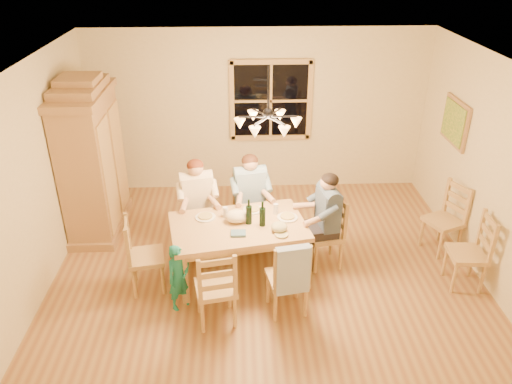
{
  "coord_description": "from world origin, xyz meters",
  "views": [
    {
      "loc": [
        -0.34,
        -5.35,
        3.97
      ],
      "look_at": [
        -0.13,
        0.1,
        1.12
      ],
      "focal_mm": 35.0,
      "sensor_mm": 36.0,
      "label": 1
    }
  ],
  "objects_px": {
    "armoire": "(92,163)",
    "chair_spare_back": "(441,231)",
    "wine_bottle_b": "(262,214)",
    "chair_spare_front": "(464,264)",
    "chair_near_right": "(287,288)",
    "wine_bottle_a": "(249,212)",
    "chandelier": "(268,121)",
    "chair_end_left": "(148,267)",
    "chair_end_right": "(324,244)",
    "adult_slate_man": "(327,209)",
    "adult_plaid_man": "(250,188)",
    "dining_table": "(238,232)",
    "chair_far_right": "(250,222)",
    "chair_near_left": "(216,299)",
    "chair_far_left": "(199,228)",
    "child": "(179,277)",
    "adult_woman": "(197,194)"
  },
  "relations": [
    {
      "from": "dining_table",
      "to": "wine_bottle_b",
      "type": "xyz_separation_m",
      "value": [
        0.3,
        -0.03,
        0.27
      ]
    },
    {
      "from": "chair_far_left",
      "to": "chair_far_right",
      "type": "relative_size",
      "value": 1.0
    },
    {
      "from": "dining_table",
      "to": "chair_spare_front",
      "type": "relative_size",
      "value": 1.83
    },
    {
      "from": "wine_bottle_a",
      "to": "chandelier",
      "type": "bearing_deg",
      "value": 9.85
    },
    {
      "from": "wine_bottle_b",
      "to": "chandelier",
      "type": "bearing_deg",
      "value": 57.67
    },
    {
      "from": "wine_bottle_a",
      "to": "chair_spare_back",
      "type": "bearing_deg",
      "value": 9.64
    },
    {
      "from": "dining_table",
      "to": "chair_far_left",
      "type": "xyz_separation_m",
      "value": [
        -0.55,
        0.69,
        -0.35
      ]
    },
    {
      "from": "chair_end_left",
      "to": "armoire",
      "type": "bearing_deg",
      "value": -158.59
    },
    {
      "from": "chair_spare_back",
      "to": "chair_end_right",
      "type": "bearing_deg",
      "value": 75.75
    },
    {
      "from": "chandelier",
      "to": "child",
      "type": "distance_m",
      "value": 2.07
    },
    {
      "from": "chair_far_left",
      "to": "adult_woman",
      "type": "bearing_deg",
      "value": 169.41
    },
    {
      "from": "chair_end_right",
      "to": "wine_bottle_b",
      "type": "xyz_separation_m",
      "value": [
        -0.83,
        -0.24,
        0.62
      ]
    },
    {
      "from": "adult_slate_man",
      "to": "wine_bottle_b",
      "type": "xyz_separation_m",
      "value": [
        -0.83,
        -0.24,
        0.08
      ]
    },
    {
      "from": "chair_spare_front",
      "to": "child",
      "type": "bearing_deg",
      "value": 98.47
    },
    {
      "from": "chair_near_right",
      "to": "adult_plaid_man",
      "type": "relative_size",
      "value": 1.13
    },
    {
      "from": "chandelier",
      "to": "adult_plaid_man",
      "type": "xyz_separation_m",
      "value": [
        -0.19,
        0.76,
        -1.24
      ]
    },
    {
      "from": "chair_far_left",
      "to": "wine_bottle_a",
      "type": "height_order",
      "value": "wine_bottle_a"
    },
    {
      "from": "chair_end_right",
      "to": "chair_spare_back",
      "type": "relative_size",
      "value": 1.0
    },
    {
      "from": "chair_near_right",
      "to": "wine_bottle_a",
      "type": "bearing_deg",
      "value": 109.53
    },
    {
      "from": "chair_far_left",
      "to": "adult_slate_man",
      "type": "xyz_separation_m",
      "value": [
        1.68,
        -0.48,
        0.54
      ]
    },
    {
      "from": "chandelier",
      "to": "chair_end_left",
      "type": "bearing_deg",
      "value": -169.43
    },
    {
      "from": "chair_far_right",
      "to": "chair_near_left",
      "type": "relative_size",
      "value": 1.0
    },
    {
      "from": "adult_plaid_man",
      "to": "wine_bottle_a",
      "type": "xyz_separation_m",
      "value": [
        -0.04,
        -0.8,
        0.08
      ]
    },
    {
      "from": "armoire",
      "to": "wine_bottle_a",
      "type": "bearing_deg",
      "value": -29.75
    },
    {
      "from": "chair_end_left",
      "to": "adult_slate_man",
      "type": "relative_size",
      "value": 1.13
    },
    {
      "from": "adult_plaid_man",
      "to": "chair_spare_front",
      "type": "height_order",
      "value": "adult_plaid_man"
    },
    {
      "from": "dining_table",
      "to": "adult_plaid_man",
      "type": "relative_size",
      "value": 2.07
    },
    {
      "from": "chair_far_left",
      "to": "wine_bottle_b",
      "type": "distance_m",
      "value": 1.28
    },
    {
      "from": "armoire",
      "to": "chair_spare_back",
      "type": "xyz_separation_m",
      "value": [
        4.87,
        -0.8,
        -0.75
      ]
    },
    {
      "from": "chair_near_left",
      "to": "wine_bottle_b",
      "type": "bearing_deg",
      "value": 44.89
    },
    {
      "from": "chandelier",
      "to": "chair_end_left",
      "type": "distance_m",
      "value": 2.33
    },
    {
      "from": "chair_end_right",
      "to": "child",
      "type": "distance_m",
      "value": 2.0
    },
    {
      "from": "chair_end_left",
      "to": "adult_slate_man",
      "type": "distance_m",
      "value": 2.36
    },
    {
      "from": "chair_end_right",
      "to": "adult_plaid_man",
      "type": "xyz_separation_m",
      "value": [
        -0.96,
        0.62,
        0.54
      ]
    },
    {
      "from": "chair_spare_front",
      "to": "chair_near_right",
      "type": "bearing_deg",
      "value": 103.55
    },
    {
      "from": "chair_near_left",
      "to": "chair_spare_back",
      "type": "relative_size",
      "value": 1.0
    },
    {
      "from": "chair_end_right",
      "to": "adult_plaid_man",
      "type": "distance_m",
      "value": 1.26
    },
    {
      "from": "chair_near_right",
      "to": "chair_spare_front",
      "type": "bearing_deg",
      "value": -0.82
    },
    {
      "from": "chair_near_right",
      "to": "wine_bottle_a",
      "type": "relative_size",
      "value": 3.0
    },
    {
      "from": "dining_table",
      "to": "adult_woman",
      "type": "xyz_separation_m",
      "value": [
        -0.55,
        0.69,
        0.19
      ]
    },
    {
      "from": "chair_end_right",
      "to": "adult_slate_man",
      "type": "xyz_separation_m",
      "value": [
        0.0,
        0.0,
        0.54
      ]
    },
    {
      "from": "adult_slate_man",
      "to": "chair_near_left",
      "type": "bearing_deg",
      "value": 116.57
    },
    {
      "from": "chair_end_left",
      "to": "chair_spare_front",
      "type": "xyz_separation_m",
      "value": [
        3.94,
        -0.09,
        0.0
      ]
    },
    {
      "from": "armoire",
      "to": "chair_end_right",
      "type": "distance_m",
      "value": 3.45
    },
    {
      "from": "armoire",
      "to": "adult_plaid_man",
      "type": "height_order",
      "value": "armoire"
    },
    {
      "from": "chair_far_right",
      "to": "chair_end_right",
      "type": "height_order",
      "value": "same"
    },
    {
      "from": "dining_table",
      "to": "chair_near_left",
      "type": "height_order",
      "value": "chair_near_left"
    },
    {
      "from": "chair_near_right",
      "to": "wine_bottle_b",
      "type": "height_order",
      "value": "wine_bottle_b"
    },
    {
      "from": "wine_bottle_b",
      "to": "chair_spare_front",
      "type": "xyz_separation_m",
      "value": [
        2.51,
        -0.27,
        -0.62
      ]
    },
    {
      "from": "chair_near_left",
      "to": "chair_near_right",
      "type": "bearing_deg",
      "value": 0.0
    }
  ]
}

